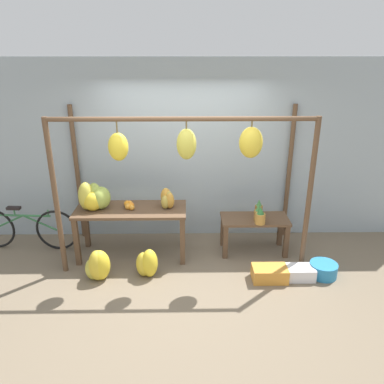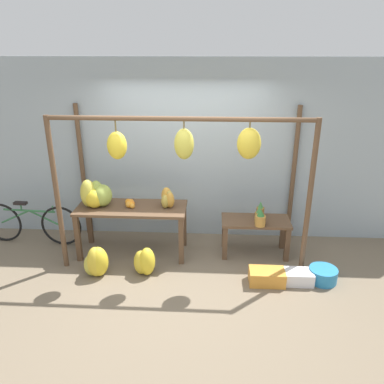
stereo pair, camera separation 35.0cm
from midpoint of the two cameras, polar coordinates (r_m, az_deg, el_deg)
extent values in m
plane|color=#756651|center=(5.12, -3.31, -13.61)|extent=(20.00, 20.00, 0.00)
cube|color=#99A8B2|center=(5.84, -3.04, 6.12)|extent=(8.00, 0.08, 2.80)
cylinder|color=brown|center=(5.22, -21.86, -1.10)|extent=(0.07, 0.07, 2.14)
cylinder|color=brown|center=(5.08, 15.55, -0.94)|extent=(0.07, 0.07, 2.14)
cylinder|color=brown|center=(6.14, -18.63, 2.56)|extent=(0.07, 0.07, 2.14)
cylinder|color=brown|center=(6.02, 12.94, 2.78)|extent=(0.07, 0.07, 2.14)
cylinder|color=brown|center=(4.59, -3.71, 11.04)|extent=(3.31, 0.06, 0.06)
cylinder|color=brown|center=(4.71, -13.52, 9.57)|extent=(0.02, 0.02, 0.14)
ellipsoid|color=yellow|center=(4.77, -13.27, 6.70)|extent=(0.25, 0.23, 0.35)
cylinder|color=brown|center=(4.60, -3.08, 10.14)|extent=(0.02, 0.02, 0.09)
ellipsoid|color=gold|center=(4.65, -3.02, 7.27)|extent=(0.25, 0.22, 0.39)
cylinder|color=brown|center=(4.64, 6.96, 10.22)|extent=(0.02, 0.02, 0.07)
ellipsoid|color=gold|center=(4.69, 6.84, 7.47)|extent=(0.29, 0.26, 0.39)
cube|color=brown|center=(5.48, -11.13, -2.70)|extent=(1.59, 0.64, 0.04)
cube|color=brown|center=(5.59, -18.90, -7.31)|extent=(0.07, 0.07, 0.71)
cube|color=brown|center=(5.32, -3.36, -7.59)|extent=(0.07, 0.07, 0.71)
cube|color=brown|center=(6.05, -17.43, -4.90)|extent=(0.07, 0.07, 0.71)
cube|color=brown|center=(5.80, -3.14, -5.03)|extent=(0.07, 0.07, 0.71)
cube|color=brown|center=(5.61, 7.78, -4.14)|extent=(0.99, 0.48, 0.04)
cube|color=brown|center=(5.52, 3.28, -7.66)|extent=(0.07, 0.07, 0.52)
cube|color=brown|center=(5.65, 12.45, -7.43)|extent=(0.07, 0.07, 0.52)
cube|color=brown|center=(5.85, 3.03, -5.86)|extent=(0.07, 0.07, 0.52)
cube|color=brown|center=(5.98, 11.66, -5.69)|extent=(0.07, 0.07, 0.52)
ellipsoid|color=#9EB247|center=(5.51, -15.50, -0.89)|extent=(0.35, 0.37, 0.33)
ellipsoid|color=#9EB247|center=(5.56, -16.38, -0.52)|extent=(0.30, 0.31, 0.37)
ellipsoid|color=gold|center=(5.52, -17.58, -0.62)|extent=(0.30, 0.31, 0.41)
ellipsoid|color=yellow|center=(5.49, -16.66, -1.37)|extent=(0.31, 0.29, 0.28)
sphere|color=orange|center=(5.46, -11.11, -2.02)|extent=(0.09, 0.09, 0.09)
sphere|color=orange|center=(5.43, -11.28, -2.21)|extent=(0.09, 0.09, 0.09)
sphere|color=orange|center=(5.49, -11.19, -1.91)|extent=(0.09, 0.09, 0.09)
sphere|color=orange|center=(5.41, -10.99, -2.39)|extent=(0.07, 0.07, 0.07)
sphere|color=orange|center=(5.52, -11.29, -1.80)|extent=(0.10, 0.10, 0.10)
sphere|color=orange|center=(5.52, -11.63, -1.78)|extent=(0.10, 0.10, 0.10)
sphere|color=orange|center=(5.44, -11.56, -2.19)|extent=(0.09, 0.09, 0.09)
cylinder|color=#B27F38|center=(5.41, 8.52, -4.06)|extent=(0.15, 0.15, 0.15)
cone|color=#337538|center=(5.35, 8.59, -2.82)|extent=(0.10, 0.10, 0.10)
cylinder|color=olive|center=(5.51, 8.24, -3.57)|extent=(0.12, 0.12, 0.15)
cone|color=#428442|center=(5.46, 8.31, -2.42)|extent=(0.09, 0.09, 0.09)
cylinder|color=olive|center=(5.68, 8.38, -2.80)|extent=(0.12, 0.12, 0.15)
cone|color=#428442|center=(5.63, 8.44, -1.64)|extent=(0.08, 0.08, 0.10)
ellipsoid|color=yellow|center=(5.24, -15.75, -10.72)|extent=(0.33, 0.31, 0.43)
ellipsoid|color=gold|center=(5.36, -16.10, -10.47)|extent=(0.27, 0.25, 0.36)
ellipsoid|color=gold|center=(5.30, -16.75, -11.22)|extent=(0.20, 0.18, 0.31)
ellipsoid|color=gold|center=(5.24, -16.14, -10.73)|extent=(0.25, 0.27, 0.43)
ellipsoid|color=yellow|center=(5.18, -8.44, -10.70)|extent=(0.27, 0.29, 0.40)
ellipsoid|color=gold|center=(5.22, -9.35, -10.84)|extent=(0.27, 0.28, 0.35)
cube|color=orange|center=(5.17, 9.81, -12.20)|extent=(0.46, 0.28, 0.19)
cylinder|color=teal|center=(5.43, 17.61, -11.25)|extent=(0.37, 0.37, 0.19)
torus|color=black|center=(6.12, -21.44, -5.45)|extent=(0.65, 0.08, 0.65)
cylinder|color=#337042|center=(6.24, -25.85, -3.27)|extent=(0.84, 0.09, 0.03)
cylinder|color=#337042|center=(6.41, -27.62, -4.11)|extent=(0.50, 0.06, 0.26)
cylinder|color=#337042|center=(6.17, -23.67, -4.35)|extent=(0.50, 0.06, 0.26)
cylinder|color=#337042|center=(6.28, -26.90, -2.80)|extent=(0.02, 0.02, 0.10)
cube|color=black|center=(6.26, -27.01, -2.22)|extent=(0.20, 0.09, 0.04)
cylinder|color=#337042|center=(6.04, -22.64, -3.01)|extent=(0.02, 0.02, 0.10)
ellipsoid|color=#B2993D|center=(5.38, -5.33, -1.18)|extent=(0.13, 0.15, 0.25)
ellipsoid|color=#B2993D|center=(5.36, -6.00, -1.58)|extent=(0.15, 0.16, 0.20)
ellipsoid|color=gold|center=(5.43, -5.82, -0.81)|extent=(0.22, 0.23, 0.28)
ellipsoid|color=gold|center=(5.36, -5.27, -1.32)|extent=(0.17, 0.18, 0.24)
cube|color=silver|center=(5.29, 14.05, -11.88)|extent=(0.42, 0.25, 0.17)
camera|label=1|loc=(0.17, -91.89, -0.73)|focal=35.00mm
camera|label=2|loc=(0.17, 88.11, 0.73)|focal=35.00mm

